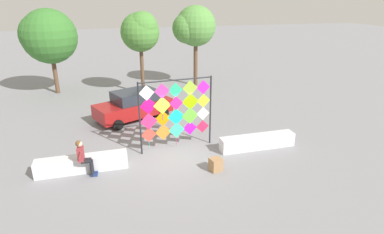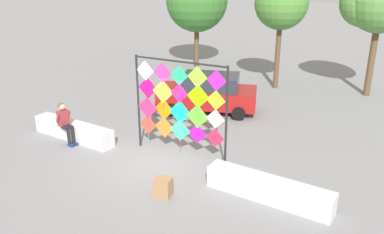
% 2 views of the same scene
% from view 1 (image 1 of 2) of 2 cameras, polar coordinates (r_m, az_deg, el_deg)
% --- Properties ---
extents(ground, '(120.00, 120.00, 0.00)m').
position_cam_1_polar(ground, '(13.36, -3.11, -7.03)').
color(ground, gray).
extents(plaza_ledge_left, '(3.38, 0.57, 0.60)m').
position_cam_1_polar(plaza_ledge_left, '(12.84, -19.22, -7.98)').
color(plaza_ledge_left, silver).
rests_on(plaza_ledge_left, ground).
extents(plaza_ledge_right, '(3.38, 0.57, 0.60)m').
position_cam_1_polar(plaza_ledge_right, '(14.18, 11.72, -4.39)').
color(plaza_ledge_right, silver).
rests_on(plaza_ledge_right, ground).
extents(kite_display_rack, '(3.19, 0.32, 3.13)m').
position_cam_1_polar(kite_display_rack, '(13.30, -2.97, 1.40)').
color(kite_display_rack, '#232328').
rests_on(kite_display_rack, ground).
extents(seated_vendor, '(0.65, 0.54, 1.45)m').
position_cam_1_polar(seated_vendor, '(12.21, -19.03, -6.59)').
color(seated_vendor, black).
rests_on(seated_vendor, ground).
extents(parked_car, '(4.39, 3.16, 1.57)m').
position_cam_1_polar(parked_car, '(17.32, -10.44, 2.16)').
color(parked_car, maroon).
rests_on(parked_car, ground).
extents(cardboard_box_large, '(0.51, 0.48, 0.51)m').
position_cam_1_polar(cardboard_box_large, '(12.22, 4.29, -8.55)').
color(cardboard_box_large, '#9E754C').
rests_on(cardboard_box_large, ground).
extents(tree_broadleaf, '(2.51, 2.51, 5.44)m').
position_cam_1_polar(tree_broadleaf, '(21.35, -9.20, 15.06)').
color(tree_broadleaf, brown).
rests_on(tree_broadleaf, ground).
extents(tree_far_right, '(3.60, 3.54, 5.61)m').
position_cam_1_polar(tree_far_right, '(23.21, -24.66, 12.87)').
color(tree_far_right, brown).
rests_on(tree_far_right, ground).
extents(tree_palm_like, '(3.14, 2.86, 5.75)m').
position_cam_1_polar(tree_palm_like, '(23.24, 0.24, 15.95)').
color(tree_palm_like, brown).
rests_on(tree_palm_like, ground).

